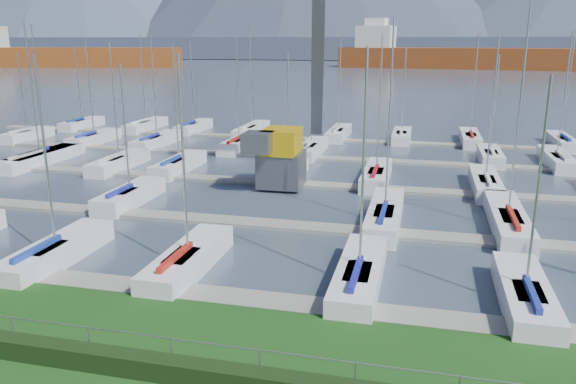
% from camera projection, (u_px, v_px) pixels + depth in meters
% --- Properties ---
extents(water, '(800.00, 540.00, 0.20)m').
position_uv_depth(water, '(413.00, 64.00, 262.13)').
color(water, '#3F4D5D').
extents(hedge, '(80.00, 0.70, 0.70)m').
position_uv_depth(hedge, '(196.00, 373.00, 17.72)').
color(hedge, black).
rests_on(hedge, grass).
extents(fence, '(80.00, 0.04, 0.04)m').
position_uv_depth(fence, '(199.00, 342.00, 17.87)').
color(fence, gray).
rests_on(fence, grass).
extents(foothill, '(900.00, 80.00, 12.00)m').
position_uv_depth(foothill, '(417.00, 48.00, 326.11)').
color(foothill, '#444E64').
rests_on(foothill, water).
extents(docks, '(90.00, 41.60, 0.25)m').
position_uv_depth(docks, '(331.00, 186.00, 42.63)').
color(docks, slate).
rests_on(docks, water).
extents(crane, '(5.61, 13.22, 22.35)m').
position_uv_depth(crane, '(291.00, 112.00, 41.89)').
color(crane, slate).
rests_on(crane, water).
extents(cargo_ship_west, '(95.29, 36.19, 21.50)m').
position_uv_depth(cargo_ship_west, '(54.00, 57.00, 229.79)').
color(cargo_ship_west, brown).
rests_on(cargo_ship_west, water).
extents(cargo_ship_mid, '(90.35, 28.78, 21.50)m').
position_uv_depth(cargo_ship_mid, '(442.00, 58.00, 220.39)').
color(cargo_ship_mid, brown).
rests_on(cargo_ship_mid, water).
extents(sailboat_fleet, '(74.84, 49.45, 13.10)m').
position_uv_depth(sailboat_fleet, '(332.00, 110.00, 42.78)').
color(sailboat_fleet, navy).
rests_on(sailboat_fleet, water).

